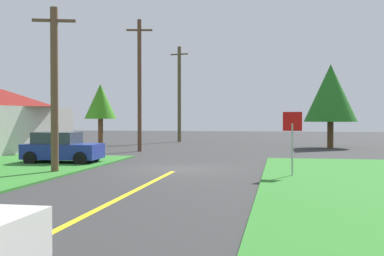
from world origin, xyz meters
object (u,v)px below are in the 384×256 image
utility_pole_mid (139,84)px  oak_tree_left (100,102)px  pine_tree_center (331,93)px  parked_car_near_building (61,148)px  utility_pole_near (54,88)px  utility_pole_far (179,93)px  stop_sign (292,131)px  barn (2,121)px

utility_pole_mid → oak_tree_left: (-4.87, 5.14, -1.07)m
pine_tree_center → parked_car_near_building: bearing=-133.3°
utility_pole_near → pine_tree_center: utility_pole_near is taller
utility_pole_far → oak_tree_left: bearing=-121.2°
stop_sign → pine_tree_center: (3.36, 19.32, 2.43)m
parked_car_near_building → barn: size_ratio=0.45×
pine_tree_center → utility_pole_near: bearing=-123.9°
utility_pole_near → barn: utility_pole_near is taller
pine_tree_center → barn: pine_tree_center is taller
stop_sign → pine_tree_center: bearing=-90.5°
barn → stop_sign: bearing=-28.8°
stop_sign → oak_tree_left: (-14.99, 17.99, 1.81)m
utility_pole_mid → barn: size_ratio=1.07×
utility_pole_near → pine_tree_center: 23.76m
utility_pole_far → pine_tree_center: size_ratio=1.41×
stop_sign → oak_tree_left: oak_tree_left is taller
pine_tree_center → barn: 24.28m
utility_pole_far → barn: 18.18m
stop_sign → utility_pole_near: 10.07m
utility_pole_mid → utility_pole_far: bearing=89.9°
pine_tree_center → utility_pole_mid: bearing=-154.4°
parked_car_near_building → oak_tree_left: 15.11m
utility_pole_mid → stop_sign: bearing=-51.8°
barn → parked_car_near_building: bearing=-42.2°
barn → pine_tree_center: bearing=21.3°
utility_pole_near → utility_pole_mid: (-0.22, 13.23, 1.09)m
oak_tree_left → utility_pole_mid: bearing=-46.6°
utility_pole_far → utility_pole_near: bearing=-89.6°
oak_tree_left → pine_tree_center: (18.35, 1.33, 0.61)m
stop_sign → utility_pole_mid: utility_pole_mid is taller
parked_car_near_building → pine_tree_center: pine_tree_center is taller
parked_car_near_building → utility_pole_near: bearing=-69.6°
stop_sign → pine_tree_center: 19.76m
utility_pole_far → pine_tree_center: (13.45, -6.76, -0.43)m
stop_sign → utility_pole_mid: 16.61m
utility_pole_near → stop_sign: bearing=2.2°
oak_tree_left → pine_tree_center: bearing=4.1°
utility_pole_near → utility_pole_mid: size_ratio=0.77×
parked_car_near_building → oak_tree_left: size_ratio=0.76×
utility_pole_mid → barn: utility_pole_mid is taller
utility_pole_far → barn: bearing=-120.3°
barn → utility_pole_mid: bearing=14.3°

